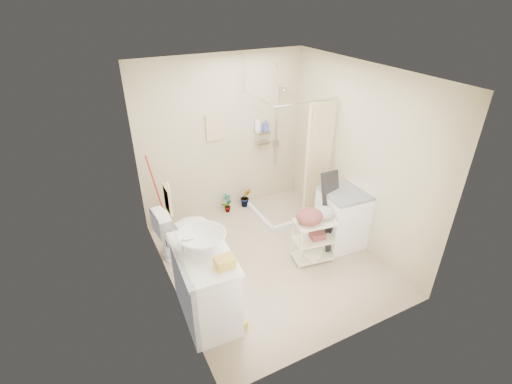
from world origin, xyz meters
TOP-DOWN VIEW (x-y plane):
  - floor at (0.00, 0.00)m, footprint 3.20×3.20m
  - ceiling at (0.00, 0.00)m, footprint 2.80×3.20m
  - wall_back at (0.00, 1.60)m, footprint 2.80×0.04m
  - wall_front at (0.00, -1.60)m, footprint 2.80×0.04m
  - wall_left at (-1.40, 0.00)m, footprint 0.04×3.20m
  - wall_right at (1.40, 0.00)m, footprint 0.04×3.20m
  - vanity at (-1.16, -0.56)m, footprint 0.64×1.07m
  - sink at (-1.12, -0.47)m, footprint 0.63×0.63m
  - counter_basket at (-1.03, -0.87)m, footprint 0.21×0.17m
  - floor_basket at (-0.94, -0.94)m, footprint 0.32×0.28m
  - toilet at (-1.04, 0.71)m, footprint 0.80×0.50m
  - mop at (-1.24, 1.46)m, footprint 0.14×0.14m
  - potted_plant_a at (-0.06, 1.42)m, footprint 0.22×0.19m
  - potted_plant_b at (0.31, 1.46)m, footprint 0.22×0.19m
  - hanging_towel at (-0.15, 1.58)m, footprint 0.28×0.03m
  - towel_ring at (-1.38, -0.20)m, footprint 0.04×0.22m
  - tp_holder at (-1.36, 0.05)m, footprint 0.08×0.12m
  - shower at (0.85, 1.05)m, footprint 1.10×1.10m
  - shampoo_bottle_a at (0.59, 1.54)m, footprint 0.12×0.12m
  - shampoo_bottle_b at (0.74, 1.54)m, footprint 0.09×0.10m
  - washing_machine at (1.14, -0.14)m, footprint 0.63×0.65m
  - laundry_rack at (0.54, -0.28)m, footprint 0.60×0.41m
  - ironing_board at (0.94, -0.11)m, footprint 0.35×0.17m

SIDE VIEW (x-z plane):
  - floor at x=0.00m, z-range 0.00..0.00m
  - floor_basket at x=-0.94m, z-range 0.00..0.15m
  - potted_plant_b at x=0.31m, z-range 0.00..0.35m
  - potted_plant_a at x=-0.06m, z-range 0.00..0.35m
  - laundry_rack at x=0.54m, z-range 0.00..0.77m
  - toilet at x=-1.04m, z-range 0.00..0.78m
  - washing_machine at x=1.14m, z-range 0.00..0.87m
  - vanity at x=-1.16m, z-range 0.00..0.92m
  - ironing_board at x=0.94m, z-range 0.00..1.20m
  - mop at x=-1.24m, z-range 0.00..1.34m
  - tp_holder at x=-1.36m, z-range 0.65..0.79m
  - counter_basket at x=-1.03m, z-range 0.92..1.03m
  - sink at x=-1.12m, z-range 0.92..1.10m
  - shower at x=0.85m, z-range 0.00..2.10m
  - wall_back at x=0.00m, z-range 0.00..2.60m
  - wall_front at x=0.00m, z-range 0.00..2.60m
  - wall_left at x=-1.40m, z-range 0.00..2.60m
  - wall_right at x=1.40m, z-range 0.00..2.60m
  - shampoo_bottle_b at x=0.74m, z-range 1.32..1.50m
  - shampoo_bottle_a at x=0.59m, z-range 1.32..1.58m
  - towel_ring at x=-1.38m, z-range 1.30..1.64m
  - hanging_towel at x=-0.15m, z-range 1.29..1.71m
  - ceiling at x=0.00m, z-range 2.58..2.62m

